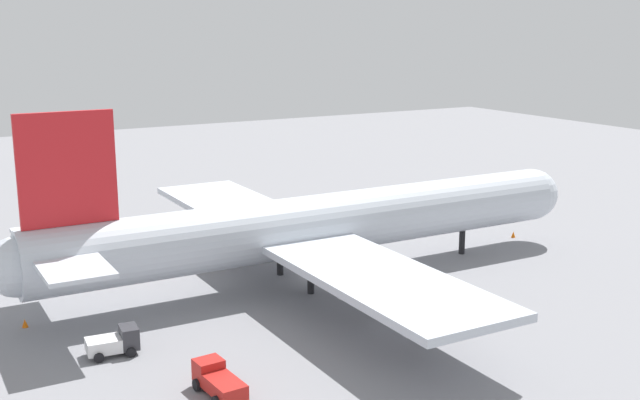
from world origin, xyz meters
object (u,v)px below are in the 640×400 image
(pushback_tractor, at_px, (115,342))
(safety_cone_nose, at_px, (513,234))
(cargo_airplane, at_px, (317,225))
(baggage_tug, at_px, (218,380))
(safety_cone_tail, at_px, (25,323))
(cargo_loader, at_px, (108,235))

(pushback_tractor, xyz_separation_m, safety_cone_nose, (52.90, 10.82, -0.68))
(cargo_airplane, relative_size, baggage_tug, 12.22)
(safety_cone_nose, height_order, safety_cone_tail, safety_cone_tail)
(safety_cone_nose, bearing_deg, baggage_tug, -156.11)
(cargo_airplane, height_order, pushback_tractor, cargo_airplane)
(safety_cone_nose, bearing_deg, pushback_tractor, -168.44)
(baggage_tug, xyz_separation_m, pushback_tractor, (-4.54, 10.60, -0.01))
(cargo_loader, bearing_deg, baggage_tug, -94.54)
(safety_cone_nose, relative_size, safety_cone_tail, 1.00)
(cargo_loader, bearing_deg, safety_cone_nose, -26.24)
(cargo_loader, height_order, safety_cone_nose, cargo_loader)
(safety_cone_nose, bearing_deg, safety_cone_tail, -178.85)
(cargo_loader, xyz_separation_m, baggage_tug, (-3.46, -43.55, 0.01))
(pushback_tractor, bearing_deg, cargo_loader, 76.35)
(pushback_tractor, xyz_separation_m, safety_cone_tail, (-5.39, 9.65, -0.67))
(cargo_airplane, bearing_deg, safety_cone_nose, 4.60)
(baggage_tug, bearing_deg, cargo_loader, 85.46)
(cargo_airplane, xyz_separation_m, baggage_tug, (-18.89, -19.05, -4.78))
(cargo_airplane, bearing_deg, pushback_tractor, -160.17)
(cargo_loader, bearing_deg, pushback_tractor, -103.65)
(pushback_tractor, relative_size, safety_cone_nose, 5.57)
(cargo_loader, relative_size, baggage_tug, 0.90)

